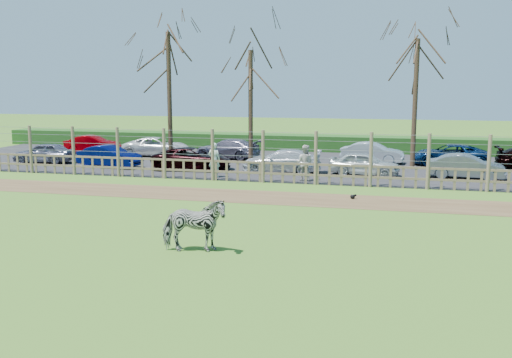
% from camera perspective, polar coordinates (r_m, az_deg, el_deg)
% --- Properties ---
extents(ground, '(120.00, 120.00, 0.00)m').
position_cam_1_polar(ground, '(19.56, -4.60, -4.24)').
color(ground, '#5C8B31').
rests_on(ground, ground).
extents(dirt_strip, '(34.00, 2.80, 0.01)m').
position_cam_1_polar(dirt_strip, '(23.77, -1.20, -1.74)').
color(dirt_strip, brown).
rests_on(dirt_strip, ground).
extents(asphalt, '(44.00, 13.00, 0.04)m').
position_cam_1_polar(asphalt, '(33.39, 3.22, 1.53)').
color(asphalt, '#232326').
rests_on(asphalt, ground).
extents(hedge, '(46.00, 2.00, 1.10)m').
position_cam_1_polar(hedge, '(40.19, 5.06, 3.62)').
color(hedge, '#1E4716').
rests_on(hedge, ground).
extents(fence, '(30.16, 0.16, 2.50)m').
position_cam_1_polar(fence, '(26.98, 0.71, 1.33)').
color(fence, brown).
rests_on(fence, ground).
extents(tree_left, '(4.80, 4.80, 7.88)m').
position_cam_1_polar(tree_left, '(33.00, -8.72, 11.09)').
color(tree_left, '#3D2B1E').
rests_on(tree_left, ground).
extents(tree_mid, '(4.80, 4.80, 6.83)m').
position_cam_1_polar(tree_mid, '(32.53, -0.54, 9.90)').
color(tree_mid, '#3D2B1E').
rests_on(tree_mid, ground).
extents(tree_right, '(4.80, 4.80, 7.35)m').
position_cam_1_polar(tree_right, '(32.04, 15.75, 10.23)').
color(tree_right, '#3D2B1E').
rests_on(tree_right, ground).
extents(zebra, '(1.95, 1.22, 1.53)m').
position_cam_1_polar(zebra, '(15.93, -6.23, -4.62)').
color(zebra, gray).
rests_on(zebra, ground).
extents(visitor_a, '(0.67, 0.49, 1.72)m').
position_cam_1_polar(visitor_a, '(28.40, -4.20, 1.92)').
color(visitor_a, '#BAE0BF').
rests_on(visitor_a, asphalt).
extents(visitor_b, '(0.95, 0.80, 1.72)m').
position_cam_1_polar(visitor_b, '(27.44, 4.89, 1.64)').
color(visitor_b, '#B6B4AA').
rests_on(visitor_b, asphalt).
extents(crow, '(0.26, 0.19, 0.21)m').
position_cam_1_polar(crow, '(23.53, 9.66, -1.74)').
color(crow, black).
rests_on(crow, ground).
extents(car_0, '(3.68, 1.89, 1.20)m').
position_cam_1_polar(car_0, '(35.75, -20.42, 2.48)').
color(car_0, slate).
rests_on(car_0, asphalt).
extents(car_1, '(3.78, 1.75, 1.20)m').
position_cam_1_polar(car_1, '(32.85, -14.44, 2.21)').
color(car_1, '#030D4F').
rests_on(car_1, asphalt).
extents(car_2, '(4.47, 2.34, 1.20)m').
position_cam_1_polar(car_2, '(31.04, -6.39, 2.04)').
color(car_2, black).
rests_on(car_2, asphalt).
extents(car_3, '(4.23, 1.94, 1.20)m').
position_cam_1_polar(car_3, '(29.92, 2.57, 1.81)').
color(car_3, silver).
rests_on(car_3, asphalt).
extents(car_4, '(3.68, 1.86, 1.20)m').
position_cam_1_polar(car_4, '(29.37, 10.79, 1.51)').
color(car_4, '#B2BAB9').
rests_on(car_4, asphalt).
extents(car_5, '(3.77, 1.72, 1.20)m').
position_cam_1_polar(car_5, '(29.69, 20.28, 1.17)').
color(car_5, slate).
rests_on(car_5, asphalt).
extents(car_7, '(3.78, 1.76, 1.20)m').
position_cam_1_polar(car_7, '(39.67, -16.01, 3.34)').
color(car_7, '#970006').
rests_on(car_7, asphalt).
extents(car_8, '(4.51, 2.46, 1.20)m').
position_cam_1_polar(car_8, '(37.32, -9.86, 3.21)').
color(car_8, silver).
rests_on(car_8, asphalt).
extents(car_9, '(4.31, 2.16, 1.20)m').
position_cam_1_polar(car_9, '(35.60, -2.89, 3.03)').
color(car_9, slate).
rests_on(car_9, asphalt).
extents(car_11, '(3.76, 1.68, 1.20)m').
position_cam_1_polar(car_11, '(34.25, 11.55, 2.60)').
color(car_11, '#ABB7C2').
rests_on(car_11, asphalt).
extents(car_12, '(4.37, 2.11, 1.20)m').
position_cam_1_polar(car_12, '(34.30, 18.79, 2.30)').
color(car_12, '#082049').
rests_on(car_12, asphalt).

